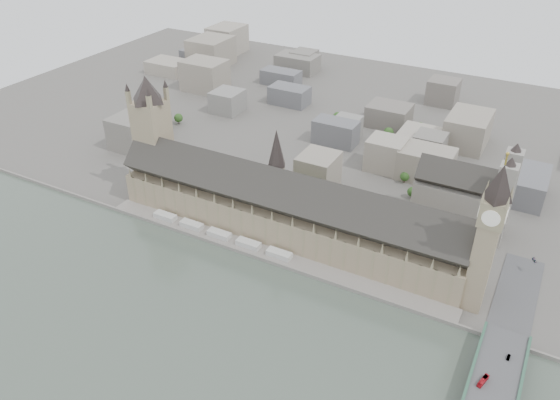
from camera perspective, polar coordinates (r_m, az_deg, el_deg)
The scene contains 14 objects.
ground at distance 392.50m, azimuth -0.89°, elevation -5.15°, with size 900.00×900.00×0.00m, color #595651.
embankment_wall at distance 381.31m, azimuth -1.99°, elevation -6.16°, with size 600.00×1.50×3.00m, color gray.
river_terrace at distance 386.72m, azimuth -1.43°, elevation -5.62°, with size 270.00×15.00×2.00m, color gray.
terrace_tents at distance 402.95m, azimuth -6.36°, elevation -3.56°, with size 118.00×7.00×4.00m.
palace_of_westminster at distance 393.65m, azimuth 0.49°, elevation -0.99°, with size 265.00×40.73×55.44m.
elizabeth_tower at distance 332.86m, azimuth 21.00°, elevation -2.91°, with size 17.00×17.00×107.50m.
victoria_tower at distance 445.43m, azimuth -13.20°, elevation 7.02°, with size 30.00×30.00×100.00m.
central_tower at distance 384.77m, azimuth -0.37°, elevation 4.26°, with size 13.00×13.00×48.00m.
westminster_abbey at distance 426.23m, azimuth 18.71°, elevation 0.31°, with size 68.00×36.00×64.00m.
city_skyline_inland at distance 582.23m, azimuth 11.10°, elevation 9.37°, with size 720.00×360.00×38.00m, color gray, non-canonical shape.
park_trees at distance 435.96m, azimuth 1.81°, elevation 0.21°, with size 110.00×30.00×15.00m, color #24491A, non-canonical shape.
red_bus_north at distance 310.27m, azimuth 20.46°, elevation -17.27°, with size 2.25×9.61×2.68m, color red.
car_silver at distance 327.13m, azimuth 22.77°, elevation -14.91°, with size 1.53×4.38×1.44m, color gray.
car_approach at distance 402.00m, azimuth 25.04°, elevation -5.71°, with size 1.95×4.80×1.39m, color gray.
Camera 1 is at (154.44, -272.53, 236.50)m, focal length 35.00 mm.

